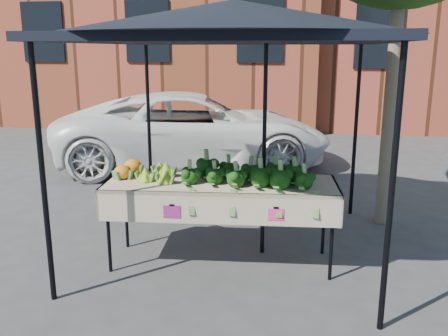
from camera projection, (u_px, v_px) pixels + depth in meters
The scene contains 8 objects.
ground at pixel (232, 263), 5.18m from camera, with size 90.00×90.00×0.00m, color #353538.
table at pixel (221, 223), 5.10m from camera, with size 2.46×1.00×0.90m.
canopy at pixel (233, 131), 5.26m from camera, with size 3.16×3.16×2.74m, color black, non-canonical shape.
broccoli_heap at pixel (247, 170), 4.93m from camera, with size 1.38×0.58×0.27m, color black.
romanesco_cluster at pixel (160, 169), 5.10m from camera, with size 0.44×0.58×0.21m, color #95AB2B.
cauliflower_pair at pixel (128, 168), 5.19m from camera, with size 0.24×0.44×0.19m, color orange.
vehicle at pixel (193, 29), 8.84m from camera, with size 2.39×1.44×5.19m, color white.
street_tree at pixel (396, 38), 5.82m from camera, with size 2.40×2.40×4.74m, color #1E4C14, non-canonical shape.
Camera 1 is at (0.71, -4.73, 2.24)m, focal length 38.51 mm.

